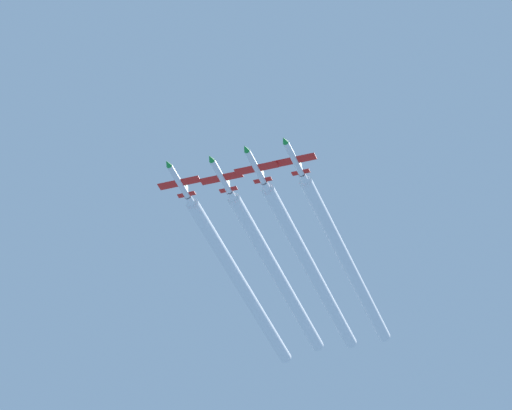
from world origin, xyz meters
The scene contains 8 objects.
jet_far_left centered at (-11.41, 0.13, 209.39)m, with size 8.70×12.68×3.05m.
jet_inner_left centered at (-3.72, 0.87, 208.71)m, with size 8.70×12.68×3.05m.
jet_center centered at (3.88, -0.13, 208.93)m, with size 8.70×12.68×3.05m.
jet_inner_right centered at (12.51, 0.82, 209.08)m, with size 8.70×12.68×3.05m.
smoke_trail_far_left centered at (-11.41, -37.31, 209.36)m, with size 2.70×63.33×2.70m.
smoke_trail_inner_left centered at (-3.72, -36.46, 208.68)m, with size 2.70×63.13×2.70m.
smoke_trail_center centered at (3.88, -36.58, 208.90)m, with size 2.70×61.35×2.70m.
smoke_trail_inner_right centered at (12.51, -37.55, 209.05)m, with size 2.70×65.19×2.70m.
Camera 1 is at (-87.20, 249.95, 2.22)m, focal length 119.26 mm.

